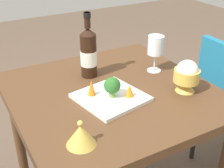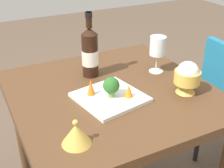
# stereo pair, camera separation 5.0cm
# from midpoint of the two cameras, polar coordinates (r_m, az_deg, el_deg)

# --- Properties ---
(dining_table) EXTENTS (0.85, 0.85, 0.75)m
(dining_table) POSITION_cam_midpoint_polar(r_m,az_deg,el_deg) (1.37, -1.05, -4.60)
(dining_table) COLOR brown
(dining_table) RESTS_ON ground_plane
(wine_bottle) EXTENTS (0.08, 0.08, 0.30)m
(wine_bottle) POSITION_cam_midpoint_polar(r_m,az_deg,el_deg) (1.41, -5.45, 5.90)
(wine_bottle) COLOR black
(wine_bottle) RESTS_ON dining_table
(wine_glass) EXTENTS (0.08, 0.08, 0.18)m
(wine_glass) POSITION_cam_midpoint_polar(r_m,az_deg,el_deg) (1.46, 7.21, 7.05)
(wine_glass) COLOR white
(wine_glass) RESTS_ON dining_table
(rice_bowl) EXTENTS (0.11, 0.11, 0.14)m
(rice_bowl) POSITION_cam_midpoint_polar(r_m,az_deg,el_deg) (1.32, 12.77, 1.59)
(rice_bowl) COLOR gold
(rice_bowl) RESTS_ON dining_table
(rice_bowl_lid) EXTENTS (0.10, 0.10, 0.09)m
(rice_bowl_lid) POSITION_cam_midpoint_polar(r_m,az_deg,el_deg) (1.00, -7.30, -9.47)
(rice_bowl_lid) COLOR gold
(rice_bowl_lid) RESTS_ON dining_table
(serving_plate) EXTENTS (0.29, 0.29, 0.02)m
(serving_plate) POSITION_cam_midpoint_polar(r_m,az_deg,el_deg) (1.25, -1.38, -2.53)
(serving_plate) COLOR white
(serving_plate) RESTS_ON dining_table
(broccoli_floret) EXTENTS (0.07, 0.07, 0.09)m
(broccoli_floret) POSITION_cam_midpoint_polar(r_m,az_deg,el_deg) (1.22, -1.15, -0.36)
(broccoli_floret) COLOR #729E4C
(broccoli_floret) RESTS_ON serving_plate
(carrot_garnish_left) EXTENTS (0.04, 0.04, 0.05)m
(carrot_garnish_left) POSITION_cam_midpoint_polar(r_m,az_deg,el_deg) (1.23, 2.15, -1.23)
(carrot_garnish_left) COLOR orange
(carrot_garnish_left) RESTS_ON serving_plate
(carrot_garnish_right) EXTENTS (0.03, 0.03, 0.07)m
(carrot_garnish_right) POSITION_cam_midpoint_polar(r_m,az_deg,el_deg) (1.24, -5.02, -0.69)
(carrot_garnish_right) COLOR orange
(carrot_garnish_right) RESTS_ON serving_plate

